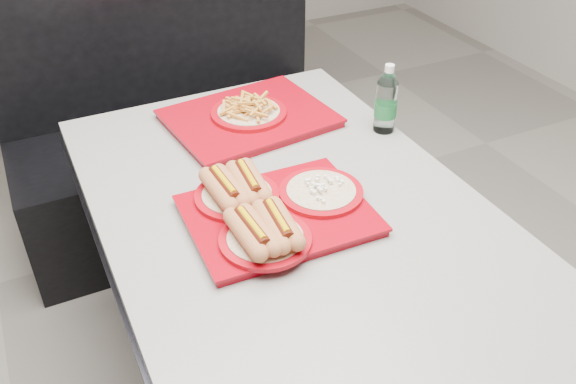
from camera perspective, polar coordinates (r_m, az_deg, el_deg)
name	(u,v)px	position (r m, az deg, el deg)	size (l,w,h in m)	color
diner_table	(294,260)	(1.59, 0.61, -6.39)	(0.92, 1.42, 0.75)	black
booth_bench	(175,132)	(2.54, -10.49, 5.58)	(1.30, 0.57, 1.35)	black
tray_near	(271,209)	(1.43, -1.64, -1.62)	(0.45, 0.39, 0.09)	maroon
tray_far	(249,115)	(1.84, -3.68, 7.24)	(0.50, 0.41, 0.09)	maroon
water_bottle	(386,103)	(1.79, 9.16, 8.25)	(0.07, 0.07, 0.21)	silver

